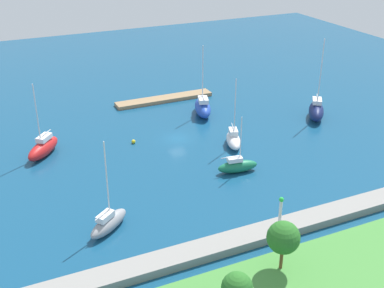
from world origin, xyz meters
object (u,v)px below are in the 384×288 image
Objects in this scene: sailboat_red_lone_south at (43,148)px; sailboat_green_inner_mooring at (237,166)px; sailboat_gray_lone_north at (108,222)px; park_tree_west at (283,238)px; harbor_beacon at (281,209)px; park_tree_midwest at (237,288)px; sailboat_blue_mid_basin at (203,107)px; mooring_buoy_yellow at (133,142)px; pier_dock at (164,99)px; sailboat_white_off_beacon at (233,139)px; sailboat_navy_east_end at (316,110)px.

sailboat_red_lone_south reaches higher than sailboat_green_inner_mooring.
park_tree_west is at bearing -85.72° from sailboat_gray_lone_north.
sailboat_green_inner_mooring is (-2.79, -14.75, -2.19)m from harbor_beacon.
sailboat_blue_mid_basin is (-19.69, -47.51, -3.86)m from park_tree_midwest.
sailboat_green_inner_mooring reaches higher than mooring_buoy_yellow.
sailboat_gray_lone_north is (13.51, -15.16, -3.83)m from park_tree_west.
harbor_beacon reaches higher than pier_dock.
sailboat_blue_mid_basin is 19.90× the size of mooring_buoy_yellow.
sailboat_white_off_beacon is 8.68m from sailboat_green_inner_mooring.
sailboat_red_lone_south reaches higher than harbor_beacon.
park_tree_midwest is at bearing 175.82° from sailboat_blue_mid_basin.
sailboat_navy_east_end is (-17.56, 9.84, 0.03)m from sailboat_blue_mid_basin.
sailboat_white_off_beacon is 13.64m from sailboat_blue_mid_basin.
sailboat_blue_mid_basin is (-3.63, 9.60, 1.13)m from pier_dock.
sailboat_navy_east_end reaches higher than pier_dock.
park_tree_west is 0.64× the size of sailboat_green_inner_mooring.
mooring_buoy_yellow is (14.07, -7.28, -0.74)m from sailboat_white_off_beacon.
pier_dock is 1.73× the size of sailboat_white_off_beacon.
harbor_beacon is 0.30× the size of sailboat_blue_mid_basin.
park_tree_midwest is at bearing 74.30° from pier_dock.
sailboat_red_lone_south is 29.26m from sailboat_blue_mid_basin.
sailboat_navy_east_end is at bearing -134.68° from park_tree_midwest.
sailboat_white_off_beacon reaches higher than sailboat_green_inner_mooring.
sailboat_red_lone_south is (9.20, -42.85, -4.05)m from park_tree_midwest.
sailboat_gray_lone_north reaches higher than mooring_buoy_yellow.
park_tree_west is at bearing 95.32° from mooring_buoy_yellow.
park_tree_west is at bearing 57.37° from harbor_beacon.
harbor_beacon is at bearing 5.09° from sailboat_white_off_beacon.
sailboat_navy_east_end is 1.71× the size of sailboat_green_inner_mooring.
sailboat_navy_east_end is 46.45m from sailboat_gray_lone_north.
harbor_beacon is 0.26× the size of sailboat_navy_east_end.
park_tree_west is 44.50m from sailboat_blue_mid_basin.
sailboat_green_inner_mooring is at bearing -174.42° from sailboat_blue_mid_basin.
park_tree_west is 0.43× the size of sailboat_blue_mid_basin.
harbor_beacon is at bearing -173.59° from sailboat_blue_mid_basin.
sailboat_white_off_beacon is 15.86m from mooring_buoy_yellow.
park_tree_west is (8.21, 52.36, 4.56)m from pier_dock.
sailboat_red_lone_south is at bearing -6.88° from mooring_buoy_yellow.
sailboat_blue_mid_basin reaches higher than park_tree_west.
sailboat_navy_east_end reaches higher than harbor_beacon.
sailboat_gray_lone_north is at bearing 64.58° from mooring_buoy_yellow.
sailboat_blue_mid_basin is at bearing 85.43° from sailboat_green_inner_mooring.
sailboat_white_off_beacon reaches higher than harbor_beacon.
sailboat_white_off_beacon reaches higher than mooring_buoy_yellow.
sailboat_red_lone_south is 46.74m from sailboat_navy_east_end.
sailboat_white_off_beacon is at bearing 96.06° from pier_dock.
sailboat_green_inner_mooring reaches higher than pier_dock.
sailboat_green_inner_mooring is 18.37m from mooring_buoy_yellow.
park_tree_midwest is 53.11m from sailboat_navy_east_end.
sailboat_red_lone_south is 0.80× the size of sailboat_navy_east_end.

